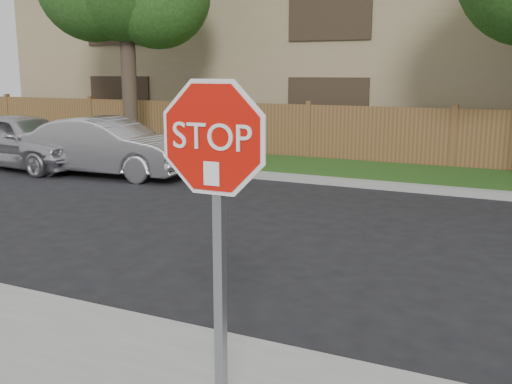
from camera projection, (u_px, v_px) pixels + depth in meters
The scene contains 8 objects.
ground at pixel (264, 350), 5.58m from camera, with size 90.00×90.00×0.00m, color black.
far_curb at pixel (428, 189), 12.73m from camera, with size 70.00×0.30×0.15m, color gray.
grass_strip at pixel (441, 178), 14.18m from camera, with size 70.00×3.00×0.12m, color #1E4714.
fence at pixel (453, 140), 15.44m from camera, with size 70.00×0.12×1.60m, color brown.
apartment_building at pixel (484, 41), 19.82m from camera, with size 35.20×9.20×7.20m.
stop_sign at pixel (215, 188), 3.75m from camera, with size 1.01×0.13×2.55m.
sedan_far_left at pixel (24, 141), 15.76m from camera, with size 1.75×4.35×1.48m, color #BBBABF.
sedan_left at pixel (108, 147), 14.68m from camera, with size 1.51×4.34×1.43m, color #A8A7AC.
Camera 1 is at (2.22, -4.67, 2.56)m, focal length 42.00 mm.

